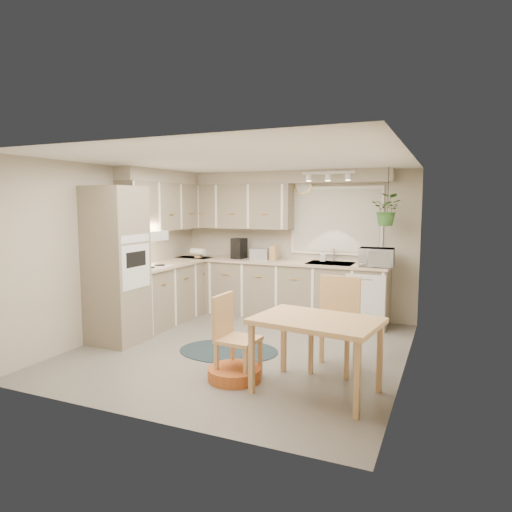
{
  "coord_description": "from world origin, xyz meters",
  "views": [
    {
      "loc": [
        2.44,
        -5.18,
        1.87
      ],
      "look_at": [
        -0.04,
        0.55,
        1.15
      ],
      "focal_mm": 32.0,
      "sensor_mm": 36.0,
      "label": 1
    }
  ],
  "objects_px": {
    "chair_left": "(239,337)",
    "chair_back": "(334,325)",
    "microwave": "(377,255)",
    "dining_table": "(316,356)",
    "braided_rug": "(229,351)",
    "pet_bed": "(234,374)"
  },
  "relations": [
    {
      "from": "dining_table",
      "to": "pet_bed",
      "type": "relative_size",
      "value": 2.1
    },
    {
      "from": "braided_rug",
      "to": "pet_bed",
      "type": "xyz_separation_m",
      "value": [
        0.49,
        -0.82,
        0.06
      ]
    },
    {
      "from": "dining_table",
      "to": "microwave",
      "type": "xyz_separation_m",
      "value": [
        0.17,
        2.64,
        0.73
      ]
    },
    {
      "from": "chair_left",
      "to": "braided_rug",
      "type": "relative_size",
      "value": 0.71
    },
    {
      "from": "braided_rug",
      "to": "dining_table",
      "type": "bearing_deg",
      "value": -30.29
    },
    {
      "from": "dining_table",
      "to": "pet_bed",
      "type": "bearing_deg",
      "value": -178.5
    },
    {
      "from": "chair_left",
      "to": "chair_back",
      "type": "height_order",
      "value": "chair_back"
    },
    {
      "from": "chair_left",
      "to": "pet_bed",
      "type": "distance_m",
      "value": 0.39
    },
    {
      "from": "pet_bed",
      "to": "braided_rug",
      "type": "bearing_deg",
      "value": 120.53
    },
    {
      "from": "chair_back",
      "to": "pet_bed",
      "type": "xyz_separation_m",
      "value": [
        -0.91,
        -0.69,
        -0.46
      ]
    },
    {
      "from": "chair_left",
      "to": "microwave",
      "type": "xyz_separation_m",
      "value": [
        1.03,
        2.61,
        0.66
      ]
    },
    {
      "from": "pet_bed",
      "to": "microwave",
      "type": "xyz_separation_m",
      "value": [
        1.05,
        2.67,
        1.04
      ]
    },
    {
      "from": "chair_left",
      "to": "braided_rug",
      "type": "distance_m",
      "value": 1.02
    },
    {
      "from": "chair_left",
      "to": "microwave",
      "type": "bearing_deg",
      "value": 161.45
    },
    {
      "from": "dining_table",
      "to": "braided_rug",
      "type": "distance_m",
      "value": 1.63
    },
    {
      "from": "microwave",
      "to": "chair_back",
      "type": "bearing_deg",
      "value": -97.73
    },
    {
      "from": "chair_left",
      "to": "chair_back",
      "type": "distance_m",
      "value": 1.09
    },
    {
      "from": "chair_left",
      "to": "chair_back",
      "type": "bearing_deg",
      "value": 128.45
    },
    {
      "from": "pet_bed",
      "to": "dining_table",
      "type": "bearing_deg",
      "value": 1.5
    },
    {
      "from": "dining_table",
      "to": "chair_back",
      "type": "relative_size",
      "value": 1.14
    },
    {
      "from": "chair_back",
      "to": "pet_bed",
      "type": "distance_m",
      "value": 1.22
    },
    {
      "from": "dining_table",
      "to": "chair_left",
      "type": "height_order",
      "value": "chair_left"
    }
  ]
}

